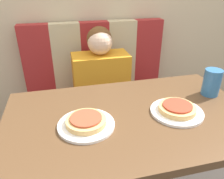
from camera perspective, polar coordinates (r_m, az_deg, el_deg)
The scene contains 9 objects.
booth_seat at distance 1.83m, azimuth -2.61°, elevation -9.17°, with size 1.12×0.57×0.44m.
booth_backrest at distance 1.81m, azimuth -4.47°, elevation 8.34°, with size 1.12×0.09×0.57m.
dining_table at distance 1.03m, azimuth 4.69°, elevation -11.32°, with size 1.09×0.66×0.77m.
person at distance 1.60m, azimuth -2.99°, elevation 4.94°, with size 0.40×0.22×0.58m.
plate_left at distance 0.90m, azimuth -6.73°, elevation -9.12°, with size 0.23×0.23×0.01m.
plate_right at distance 1.01m, azimuth 16.51°, elevation -5.60°, with size 0.23×0.23×0.01m.
pizza_left at distance 0.89m, azimuth -6.80°, elevation -8.07°, with size 0.16×0.16×0.03m.
pizza_right at distance 1.00m, azimuth 16.66°, elevation -4.63°, with size 0.16×0.16×0.03m.
drinking_cup at distance 1.20m, azimuth 24.59°, elevation 1.70°, with size 0.08×0.08×0.13m.
Camera 1 is at (-0.27, -0.76, 1.30)m, focal length 35.00 mm.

